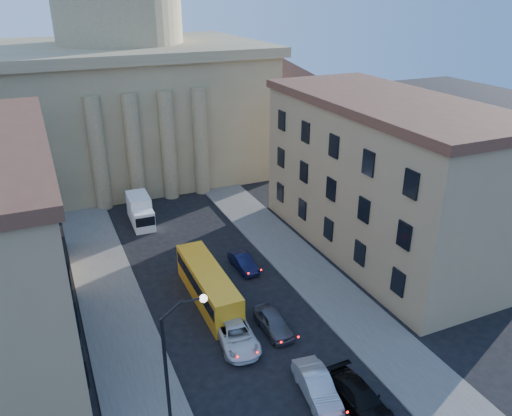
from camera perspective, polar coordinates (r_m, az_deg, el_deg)
The scene contains 12 objects.
sidewalk_left at distance 39.10m, azimuth -15.03°, elevation -13.91°, with size 5.00×60.00×0.15m, color #54514C.
sidewalk_right at distance 43.87m, azimuth 7.53°, elevation -8.66°, with size 5.00×60.00×0.15m, color #54514C.
church at distance 70.58m, azimuth -14.64°, elevation 13.61°, with size 68.02×28.76×36.60m.
building_right at distance 48.11m, azimuth 14.25°, elevation 3.57°, with size 11.60×26.60×14.70m.
street_lamp at distance 28.30m, azimuth -9.27°, elevation -16.56°, with size 2.62×0.44×8.83m.
car_right_near at distance 33.19m, azimuth 6.95°, elevation -19.52°, with size 1.67×4.80×1.58m, color #989C9F.
car_left_mid at distance 36.86m, azimuth -2.31°, elevation -14.25°, with size 2.52×5.46×1.52m, color silver.
car_right_mid at distance 32.92m, azimuth 11.84°, elevation -20.49°, with size 2.08×5.12×1.48m, color black.
car_right_far at distance 38.02m, azimuth 2.00°, elevation -12.92°, with size 1.76×4.37×1.49m, color #4B4B50.
car_right_distant at distance 45.59m, azimuth -1.48°, elevation -6.21°, with size 1.42×4.07×1.34m, color #0E1333.
city_bus at distance 40.98m, azimuth -5.50°, elevation -8.67°, with size 2.42×10.19×2.87m.
box_truck at distance 55.26m, azimuth -13.06°, elevation -0.37°, with size 2.31×5.53×3.00m.
Camera 1 is at (-11.63, -13.18, 23.47)m, focal length 35.00 mm.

